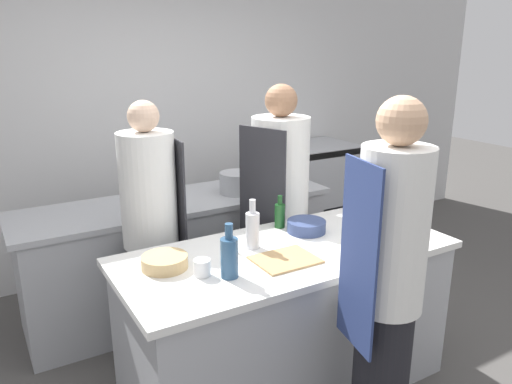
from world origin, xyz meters
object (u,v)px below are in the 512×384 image
at_px(chef_at_stove, 151,234).
at_px(bowl_ceramic_blue, 165,262).
at_px(bowl_mixing_large, 306,226).
at_px(stockpot, 237,183).
at_px(bottle_sauce, 366,200).
at_px(bottle_water, 362,237).
at_px(bottle_wine, 253,229).
at_px(chef_at_pass_far, 279,212).
at_px(cup, 202,268).
at_px(bottle_olive_oil, 229,256).
at_px(chef_at_prep_near, 387,289).
at_px(bottle_vinegar, 280,215).
at_px(bowl_prep_small, 380,218).
at_px(bottle_cooking_oil, 401,232).
at_px(oven_range, 310,195).

distance_m(chef_at_stove, bowl_ceramic_blue, 0.63).
relative_size(bowl_mixing_large, stockpot, 0.89).
distance_m(bottle_sauce, bottle_water, 0.76).
bearing_deg(stockpot, bowl_mixing_large, -91.77).
relative_size(bottle_wine, bowl_ceramic_blue, 1.19).
distance_m(chef_at_pass_far, cup, 1.12).
height_order(bottle_olive_oil, bowl_ceramic_blue, bottle_olive_oil).
distance_m(bottle_sauce, bowl_ceramic_blue, 1.50).
xyz_separation_m(chef_at_prep_near, bottle_vinegar, (0.06, 1.00, 0.06)).
bearing_deg(bowl_prep_small, bottle_vinegar, 158.00).
distance_m(bottle_olive_oil, bowl_prep_small, 1.24).
distance_m(bottle_water, bowl_mixing_large, 0.48).
xyz_separation_m(bottle_cooking_oil, bowl_ceramic_blue, (-1.23, 0.44, -0.07)).
relative_size(chef_at_pass_far, stockpot, 6.55).
relative_size(bottle_olive_oil, stockpot, 1.05).
distance_m(bottle_wine, bowl_mixing_large, 0.42).
bearing_deg(cup, bottle_vinegar, 28.17).
relative_size(oven_range, cup, 12.19).
bearing_deg(chef_at_prep_near, bowl_prep_small, -30.37).
bearing_deg(cup, bowl_prep_small, 5.59).
distance_m(bottle_olive_oil, bowl_ceramic_blue, 0.37).
xyz_separation_m(chef_at_pass_far, cup, (-0.90, -0.67, 0.06)).
xyz_separation_m(bottle_cooking_oil, stockpot, (-0.26, 1.45, -0.02)).
bearing_deg(oven_range, bowl_prep_small, -112.41).
bearing_deg(bottle_wine, chef_at_prep_near, -72.08).
height_order(bottle_cooking_oil, bottle_sauce, bottle_cooking_oil).
relative_size(oven_range, chef_at_stove, 0.62).
bearing_deg(chef_at_prep_near, chef_at_stove, 36.71).
bearing_deg(chef_at_prep_near, bottle_water, -13.35).
bearing_deg(bottle_sauce, chef_at_stove, 160.21).
distance_m(chef_at_prep_near, bowl_ceramic_blue, 1.12).
height_order(bottle_wine, cup, bottle_wine).
xyz_separation_m(oven_range, cup, (-2.03, -1.82, 0.41)).
bearing_deg(chef_at_stove, bottle_olive_oil, 8.57).
xyz_separation_m(bottle_vinegar, bowl_ceramic_blue, (-0.84, -0.20, -0.05)).
bearing_deg(bottle_olive_oil, bottle_water, -12.75).
distance_m(chef_at_pass_far, bottle_cooking_oil, 0.96).
height_order(chef_at_prep_near, bowl_ceramic_blue, chef_at_prep_near).
bearing_deg(stockpot, bottle_sauce, -59.45).
bearing_deg(bottle_sauce, bottle_wine, -172.91).
xyz_separation_m(bottle_water, cup, (-0.83, 0.25, -0.08)).
relative_size(bottle_cooking_oil, stockpot, 0.98).
bearing_deg(bottle_water, bowl_ceramic_blue, 156.18).
xyz_separation_m(oven_range, bottle_vinegar, (-1.32, -1.43, 0.45)).
height_order(chef_at_pass_far, bottle_wine, chef_at_pass_far).
relative_size(bowl_mixing_large, cup, 2.79).
bearing_deg(chef_at_pass_far, oven_range, -65.47).
relative_size(chef_at_stove, bowl_ceramic_blue, 7.03).
bearing_deg(bottle_wine, chef_at_pass_far, 44.27).
xyz_separation_m(bottle_cooking_oil, cup, (-1.10, 0.26, -0.06)).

